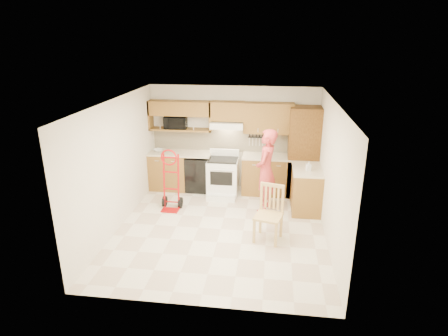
% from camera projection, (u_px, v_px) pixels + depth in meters
% --- Properties ---
extents(floor, '(4.00, 4.50, 0.02)m').
position_uv_depth(floor, '(221.00, 230.00, 7.44)').
color(floor, beige).
rests_on(floor, ground).
extents(ceiling, '(4.00, 4.50, 0.02)m').
position_uv_depth(ceiling, '(220.00, 101.00, 6.60)').
color(ceiling, white).
rests_on(ceiling, ground).
extents(wall_back, '(4.00, 0.02, 2.50)m').
position_uv_depth(wall_back, '(233.00, 138.00, 9.13)').
color(wall_back, silver).
rests_on(wall_back, ground).
extents(wall_front, '(4.00, 0.02, 2.50)m').
position_uv_depth(wall_front, '(197.00, 227.00, 4.91)').
color(wall_front, silver).
rests_on(wall_front, ground).
extents(wall_left, '(0.02, 4.50, 2.50)m').
position_uv_depth(wall_left, '(117.00, 165.00, 7.26)').
color(wall_left, silver).
rests_on(wall_left, ground).
extents(wall_right, '(0.02, 4.50, 2.50)m').
position_uv_depth(wall_right, '(332.00, 174.00, 6.77)').
color(wall_right, silver).
rests_on(wall_right, ground).
extents(backsplash, '(3.92, 0.03, 0.55)m').
position_uv_depth(backsplash, '(233.00, 140.00, 9.13)').
color(backsplash, beige).
rests_on(backsplash, wall_back).
extents(lower_cab_left, '(0.90, 0.60, 0.90)m').
position_uv_depth(lower_cab_left, '(169.00, 171.00, 9.30)').
color(lower_cab_left, brown).
rests_on(lower_cab_left, ground).
extents(dishwasher, '(0.60, 0.60, 0.85)m').
position_uv_depth(dishwasher, '(199.00, 173.00, 9.22)').
color(dishwasher, black).
rests_on(dishwasher, ground).
extents(lower_cab_right, '(1.14, 0.60, 0.90)m').
position_uv_depth(lower_cab_right, '(266.00, 175.00, 9.01)').
color(lower_cab_right, brown).
rests_on(lower_cab_right, ground).
extents(countertop_left, '(1.50, 0.63, 0.04)m').
position_uv_depth(countertop_left, '(180.00, 153.00, 9.11)').
color(countertop_left, '#BBAE90').
rests_on(countertop_left, lower_cab_left).
extents(countertop_right, '(1.14, 0.63, 0.04)m').
position_uv_depth(countertop_right, '(267.00, 156.00, 8.85)').
color(countertop_right, '#BBAE90').
rests_on(countertop_right, lower_cab_right).
extents(cab_return_right, '(0.60, 1.00, 0.90)m').
position_uv_depth(cab_return_right, '(306.00, 190.00, 8.15)').
color(cab_return_right, brown).
rests_on(cab_return_right, ground).
extents(countertop_return, '(0.63, 1.00, 0.04)m').
position_uv_depth(countertop_return, '(308.00, 169.00, 8.00)').
color(countertop_return, '#BBAE90').
rests_on(countertop_return, cab_return_right).
extents(pantry_tall, '(0.70, 0.60, 2.10)m').
position_uv_depth(pantry_tall, '(303.00, 152.00, 8.71)').
color(pantry_tall, brown).
rests_on(pantry_tall, ground).
extents(upper_cab_left, '(1.50, 0.33, 0.34)m').
position_uv_depth(upper_cab_left, '(180.00, 108.00, 8.88)').
color(upper_cab_left, brown).
rests_on(upper_cab_left, wall_back).
extents(upper_shelf_mw, '(1.50, 0.33, 0.04)m').
position_uv_depth(upper_shelf_mw, '(181.00, 129.00, 9.05)').
color(upper_shelf_mw, brown).
rests_on(upper_shelf_mw, wall_back).
extents(upper_cab_center, '(0.76, 0.33, 0.44)m').
position_uv_depth(upper_cab_center, '(228.00, 111.00, 8.75)').
color(upper_cab_center, brown).
rests_on(upper_cab_center, wall_back).
extents(upper_cab_right, '(1.14, 0.33, 0.70)m').
position_uv_depth(upper_cab_right, '(269.00, 118.00, 8.69)').
color(upper_cab_right, brown).
rests_on(upper_cab_right, wall_back).
extents(range_hood, '(0.76, 0.46, 0.14)m').
position_uv_depth(range_hood, '(227.00, 125.00, 8.80)').
color(range_hood, white).
rests_on(range_hood, wall_back).
extents(knife_strip, '(0.40, 0.05, 0.29)m').
position_uv_depth(knife_strip, '(256.00, 140.00, 9.02)').
color(knife_strip, black).
rests_on(knife_strip, backsplash).
extents(microwave, '(0.56, 0.40, 0.30)m').
position_uv_depth(microwave, '(176.00, 122.00, 9.01)').
color(microwave, black).
rests_on(microwave, upper_shelf_mw).
extents(range, '(0.71, 0.93, 1.04)m').
position_uv_depth(range, '(223.00, 175.00, 8.85)').
color(range, white).
rests_on(range, ground).
extents(person, '(0.56, 0.73, 1.79)m').
position_uv_depth(person, '(266.00, 171.00, 7.97)').
color(person, '#C0393B').
rests_on(person, ground).
extents(hand_truck, '(0.50, 0.46, 1.22)m').
position_uv_depth(hand_truck, '(170.00, 183.00, 8.10)').
color(hand_truck, '#B30C0E').
rests_on(hand_truck, ground).
extents(dining_chair, '(0.58, 0.61, 1.04)m').
position_uv_depth(dining_chair, '(268.00, 214.00, 6.88)').
color(dining_chair, tan).
rests_on(dining_chair, ground).
extents(soap_bottle, '(0.12, 0.12, 0.20)m').
position_uv_depth(soap_bottle, '(309.00, 166.00, 7.84)').
color(soap_bottle, white).
rests_on(soap_bottle, countertop_return).
extents(bowl, '(0.30, 0.30, 0.06)m').
position_uv_depth(bowl, '(158.00, 150.00, 9.16)').
color(bowl, white).
rests_on(bowl, countertop_left).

